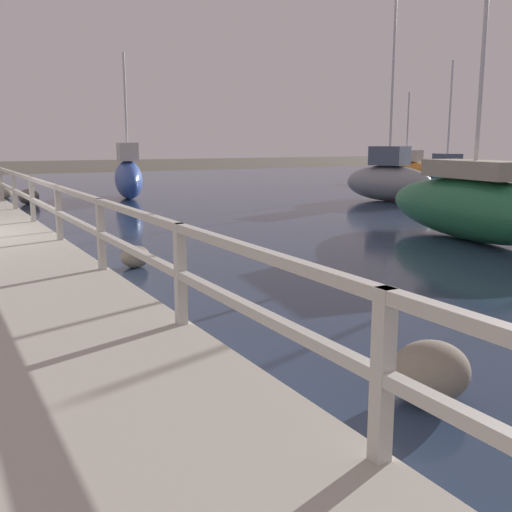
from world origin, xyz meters
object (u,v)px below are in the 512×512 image
Objects in this scene: sailboat_orange at (406,168)px; sailboat_green at (473,205)px; sailboat_blue at (128,176)px; sailboat_gray at (389,179)px; sailboat_teal at (446,173)px.

sailboat_orange is 21.42m from sailboat_green.
sailboat_green is at bearing -61.82° from sailboat_blue.
sailboat_gray is at bearing -21.60° from sailboat_blue.
sailboat_teal is at bearing 55.01° from sailboat_green.
sailboat_orange is at bearing 24.31° from sailboat_blue.
sailboat_orange is at bearing 87.06° from sailboat_teal.
sailboat_blue is 15.34m from sailboat_teal.
sailboat_gray is 8.42m from sailboat_teal.
sailboat_green is at bearing -133.31° from sailboat_orange.
sailboat_green reaches higher than sailboat_blue.
sailboat_gray is 9.69m from sailboat_blue.
sailboat_blue reaches higher than sailboat_orange.
sailboat_green is at bearing -143.23° from sailboat_gray.
sailboat_gray reaches higher than sailboat_orange.
sailboat_blue is at bearing -172.88° from sailboat_orange.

